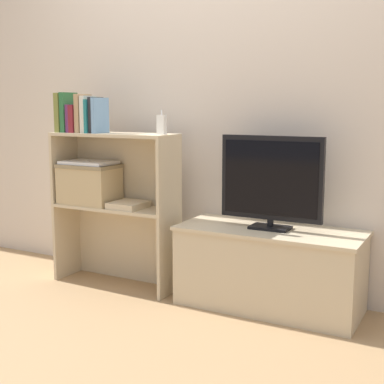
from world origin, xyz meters
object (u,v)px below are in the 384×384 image
(book_plum, at_px, (74,118))
(book_charcoal, at_px, (96,115))
(magazine_stack, at_px, (128,205))
(book_forest, at_px, (69,112))
(book_maroon, at_px, (78,119))
(baby_monitor, at_px, (162,125))
(tv_stand, at_px, (269,268))
(book_ivory, at_px, (88,114))
(book_tan, at_px, (83,113))
(tv, at_px, (271,180))
(book_skyblue, at_px, (100,115))
(storage_basket_left, at_px, (90,182))
(book_teal, at_px, (93,116))
(book_olive, at_px, (64,113))

(book_plum, bearing_deg, book_charcoal, 0.00)
(book_plum, height_order, magazine_stack, book_plum)
(book_forest, bearing_deg, book_plum, 0.00)
(book_maroon, distance_m, baby_monitor, 0.60)
(tv_stand, height_order, book_maroon, book_maroon)
(book_maroon, bearing_deg, book_plum, 180.00)
(book_forest, distance_m, book_ivory, 0.16)
(book_tan, xyz_separation_m, magazine_stack, (0.32, 0.02, -0.56))
(tv_stand, distance_m, book_maroon, 1.52)
(tv, height_order, baby_monitor, baby_monitor)
(tv, distance_m, baby_monitor, 0.73)
(tv, xyz_separation_m, book_ivory, (-1.18, -0.11, 0.36))
(tv_stand, height_order, book_tan, book_tan)
(book_charcoal, bearing_deg, tv_stand, 5.69)
(tv_stand, distance_m, book_skyblue, 1.39)
(book_charcoal, relative_size, storage_basket_left, 0.59)
(baby_monitor, bearing_deg, book_plum, -176.95)
(tv, bearing_deg, book_forest, -175.30)
(tv, distance_m, book_ivory, 1.24)
(tv, relative_size, magazine_stack, 2.69)
(book_forest, distance_m, book_charcoal, 0.22)
(baby_monitor, distance_m, storage_basket_left, 0.66)
(magazine_stack, bearing_deg, tv_stand, 6.03)
(tv_stand, height_order, baby_monitor, baby_monitor)
(book_forest, height_order, book_teal, book_forest)
(tv, distance_m, book_olive, 1.43)
(book_plum, xyz_separation_m, book_teal, (0.16, 0.00, 0.02))
(book_olive, bearing_deg, book_skyblue, 0.00)
(book_teal, height_order, book_charcoal, book_charcoal)
(book_forest, height_order, storage_basket_left, book_forest)
(book_skyblue, bearing_deg, magazine_stack, 5.05)
(book_ivory, relative_size, magazine_stack, 1.06)
(tv_stand, xyz_separation_m, book_olive, (-1.38, -0.11, 0.87))
(book_teal, bearing_deg, magazine_stack, 3.86)
(storage_basket_left, bearing_deg, book_forest, -171.98)
(tv, height_order, book_tan, book_tan)
(book_plum, relative_size, book_ivory, 0.77)
(book_olive, bearing_deg, book_tan, 0.00)
(book_charcoal, height_order, storage_basket_left, book_charcoal)
(book_maroon, relative_size, magazine_stack, 0.79)
(book_maroon, xyz_separation_m, book_charcoal, (0.14, 0.00, 0.02))
(book_charcoal, bearing_deg, magazine_stack, 4.31)
(book_olive, xyz_separation_m, baby_monitor, (0.72, 0.03, -0.07))
(book_olive, xyz_separation_m, book_plum, (0.08, 0.00, -0.04))
(book_plum, xyz_separation_m, book_skyblue, (0.21, 0.00, 0.02))
(book_forest, distance_m, book_plum, 0.05)
(storage_basket_left, relative_size, magazine_stack, 1.73)
(book_teal, height_order, magazine_stack, book_teal)
(book_teal, xyz_separation_m, baby_monitor, (0.48, 0.03, -0.05))
(book_plum, distance_m, book_charcoal, 0.18)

